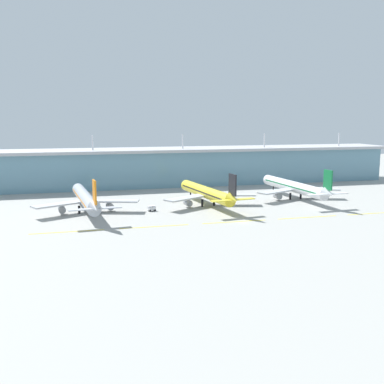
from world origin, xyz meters
The scene contains 11 objects.
ground_plane centered at (0.00, 0.00, 0.00)m, with size 600.00×600.00×0.00m, color #9E9E99.
terminal_building centered at (0.00, 112.85, 12.11)m, with size 288.00×34.00×32.80m.
airliner_near centered at (-62.85, 36.97, 6.45)m, with size 48.56×68.92×18.90m.
airliner_middle centered at (-4.02, 38.74, 6.45)m, with size 48.32×63.38×18.90m.
airliner_far centered at (46.98, 45.29, 6.45)m, with size 48.70×68.99×18.90m.
taxiway_stripe_west centered at (-71.00, 1.43, 0.02)m, with size 28.00×0.70×0.04m, color yellow.
taxiway_stripe_mid_west centered at (-37.00, 1.43, 0.02)m, with size 28.00×0.70×0.04m, color yellow.
taxiway_stripe_centre centered at (-3.00, 1.43, 0.02)m, with size 28.00×0.70×0.04m, color yellow.
taxiway_stripe_mid_east centered at (31.00, 1.43, 0.02)m, with size 28.00×0.70×0.04m, color yellow.
taxiway_stripe_east centered at (65.00, 1.43, 0.02)m, with size 28.00×0.70×0.04m, color yellow.
baggage_cart centered at (-32.90, 32.22, 1.26)m, with size 3.93×2.74×2.48m.
Camera 1 is at (-67.30, -174.35, 43.24)m, focal length 42.50 mm.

